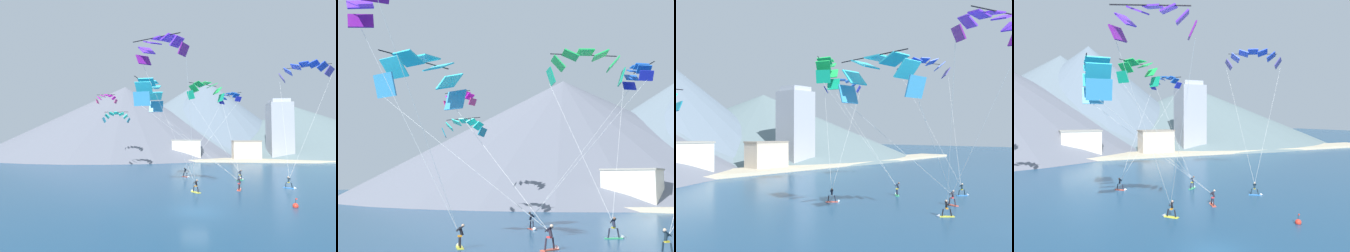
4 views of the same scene
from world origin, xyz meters
The scene contains 20 objects.
ground_plane centered at (0.00, 0.00, 0.00)m, with size 400.00×400.00×0.00m, color navy.
kitesurfer_near_lead centered at (-1.37, 22.40, 0.51)m, with size 1.55×1.47×1.74m.
kitesurfer_near_trail centered at (0.08, 8.90, 0.49)m, with size 1.45×1.57×1.71m.
kitesurfer_mid_center centered at (7.75, 19.47, 0.58)m, with size 1.58×1.44×1.83m.
kitesurfer_far_left centered at (6.07, 11.09, 0.56)m, with size 0.85×1.78×1.81m.
kitesurfer_far_right centered at (13.28, 12.82, 0.48)m, with size 1.63×1.36×1.71m.
parafoil_kite_near_lead centered at (7.35, 28.84, 15.36)m, with size 10.91×8.80×14.90m.
parafoil_kite_near_trail centered at (-3.56, 2.92, 16.97)m, with size 6.89×8.07×16.80m.
parafoil_kite_mid_center centered at (2.52, 27.16, 16.74)m, with size 8.79×10.78×16.78m.
parafoil_kite_far_left centered at (-6.31, 12.05, 13.65)m, with size 13.65×8.95×13.77m.
parafoil_kite_far_right centered at (19.40, 21.99, 19.00)m, with size 10.41×12.03×18.95m.
race_marker_buoy centered at (9.99, 2.25, 0.16)m, with size 0.56×0.56×1.02m.
shoreline_strip centered at (0.00, 57.90, 0.35)m, with size 180.00×10.00×0.70m, color beige.
shore_building_harbour_front centered at (-2.18, 59.27, 3.35)m, with size 9.25×6.04×6.69m.
shore_building_promenade_mid centered at (-12.08, 60.53, 2.42)m, with size 6.53×5.50×4.81m.
shore_building_quay_east centered at (16.70, 59.69, 3.23)m, with size 8.80×4.96×6.44m.
highrise_tower centered at (28.11, 63.22, 9.73)m, with size 7.00×7.00×19.87m.
mountain_peak_central_summit centered at (-2.62, 117.30, 17.03)m, with size 107.88×107.88×34.07m.
mountain_peak_east_shoulder centered at (48.51, 104.57, 11.19)m, with size 106.90×106.90×22.38m.
mountain_peak_far_spur centered at (7.62, 114.05, 18.99)m, with size 94.53×94.53×37.98m.
Camera 4 is at (-11.63, -20.30, 9.66)m, focal length 35.00 mm.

